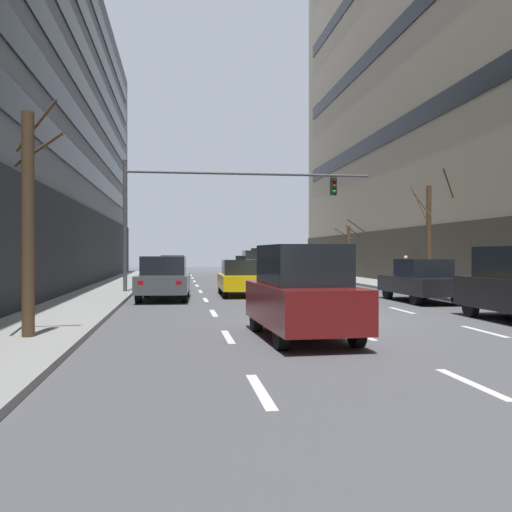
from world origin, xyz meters
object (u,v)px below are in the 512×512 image
Objects in this scene: car_parked_2 at (421,281)px; taxi_driving_2 at (254,264)px; taxi_driving_4 at (240,278)px; street_tree_0 at (429,234)px; car_driving_1 at (172,267)px; street_tree_1 at (349,250)px; pedestrian_0 at (406,268)px; traffic_signal_0 at (209,199)px; car_driving_0 at (302,292)px; street_tree_2 at (28,219)px; car_driving_3 at (164,278)px.

taxi_driving_2 is at bearing 99.25° from car_parked_2.
taxi_driving_2 reaches higher than taxi_driving_4.
car_driving_1 is at bearing 123.35° from street_tree_0.
car_driving_1 is 13.20m from street_tree_1.
taxi_driving_2 is 21.99m from car_parked_2.
street_tree_0 is at bearing -56.65° from car_driving_1.
car_parked_2 is 0.80× the size of street_tree_0.
taxi_driving_2 is 17.95m from taxi_driving_4.
street_tree_0 is (2.16, 3.98, 1.92)m from car_parked_2.
pedestrian_0 is at bearing -81.19° from street_tree_1.
street_tree_1 is (9.97, 10.53, -2.31)m from traffic_signal_0.
car_driving_0 is 1.01× the size of taxi_driving_2.
street_tree_1 is 28.46m from street_tree_2.
car_driving_0 is 30.36m from taxi_driving_2.
car_driving_0 is 12.51m from taxi_driving_4.
traffic_signal_0 is at bearing -83.53° from car_driving_1.
traffic_signal_0 is 14.78m from street_tree_2.
car_driving_3 is at bearing -152.01° from pedestrian_0.
car_parked_2 is (9.80, -2.26, -0.05)m from car_driving_3.
car_driving_1 is 2.86× the size of pedestrian_0.
car_driving_1 is 1.06× the size of taxi_driving_2.
pedestrian_0 is at bearing 48.27° from street_tree_2.
car_driving_3 is 10.05m from car_parked_2.
traffic_signal_0 is 14.68m from street_tree_1.
taxi_driving_4 is 13.74m from street_tree_2.
street_tree_1 is (2.16, 16.18, 1.27)m from car_parked_2.
street_tree_2 is at bearing -108.07° from traffic_signal_0.
car_driving_1 is 1.07× the size of taxi_driving_4.
taxi_driving_4 is 15.01m from street_tree_1.
street_tree_0 reaches higher than pedestrian_0.
street_tree_0 reaches higher than car_driving_3.
car_parked_2 is 9.75m from pedestrian_0.
pedestrian_0 is at bearing 27.99° from car_driving_3.
car_driving_0 is 10.75m from car_parked_2.
street_tree_1 is (8.70, 12.16, 1.30)m from taxi_driving_4.
car_driving_3 is 0.41× the size of traffic_signal_0.
street_tree_2 is 3.17× the size of pedestrian_0.
traffic_signal_0 is at bearing -162.21° from pedestrian_0.
street_tree_1 is at bearing 98.81° from pedestrian_0.
taxi_driving_2 reaches higher than car_driving_3.
pedestrian_0 is at bearing -61.54° from taxi_driving_2.
car_parked_2 is 0.38× the size of traffic_signal_0.
street_tree_0 is (11.96, 1.72, 1.87)m from car_driving_3.
taxi_driving_4 reaches higher than car_parked_2.
car_driving_3 is at bearing -90.43° from car_driving_1.
traffic_signal_0 reaches higher than car_driving_0.
car_parked_2 is (3.54, -21.71, -0.22)m from taxi_driving_2.
street_tree_1 is (0.00, 12.20, -0.65)m from street_tree_0.
street_tree_2 is (-5.82, -12.31, 1.80)m from taxi_driving_4.
car_parked_2 is 4.92m from street_tree_0.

